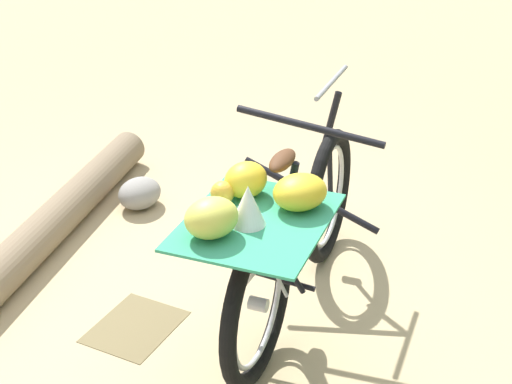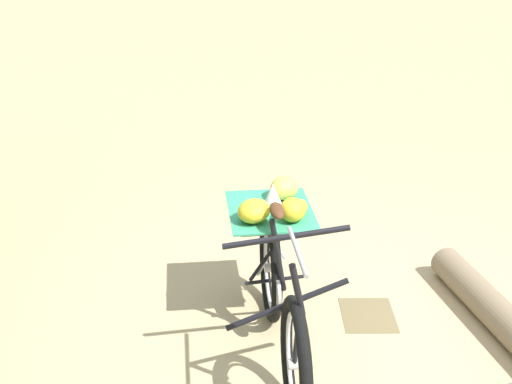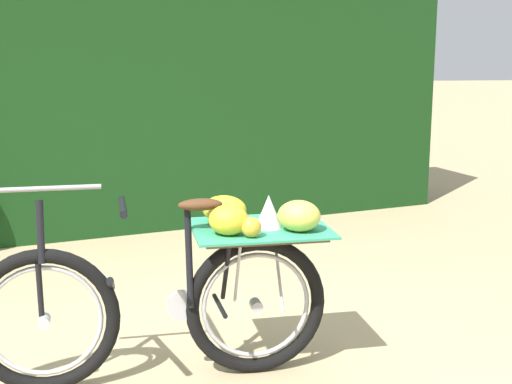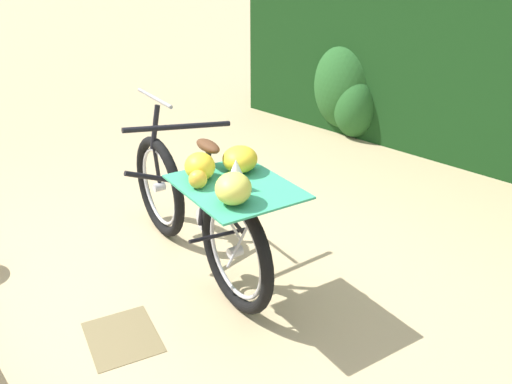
% 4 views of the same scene
% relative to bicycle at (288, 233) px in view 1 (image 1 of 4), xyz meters
% --- Properties ---
extents(ground_plane, '(60.00, 60.00, 0.00)m').
position_rel_bicycle_xyz_m(ground_plane, '(0.16, -0.23, -0.49)').
color(ground_plane, tan).
extents(bicycle, '(1.80, 0.73, 1.03)m').
position_rel_bicycle_xyz_m(bicycle, '(0.00, 0.00, 0.00)').
color(bicycle, black).
rests_on(bicycle, ground_plane).
extents(fallen_log, '(2.16, 0.68, 0.22)m').
position_rel_bicycle_xyz_m(fallen_log, '(-0.12, -1.52, -0.38)').
color(fallen_log, '#7F6B51').
rests_on(fallen_log, ground_plane).
extents(path_stone, '(0.30, 0.25, 0.18)m').
position_rel_bicycle_xyz_m(path_stone, '(-0.65, -1.31, -0.40)').
color(path_stone, gray).
rests_on(path_stone, ground_plane).
extents(leaf_litter_patch, '(0.44, 0.36, 0.01)m').
position_rel_bicycle_xyz_m(leaf_litter_patch, '(0.37, -0.63, -0.49)').
color(leaf_litter_patch, olive).
rests_on(leaf_litter_patch, ground_plane).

